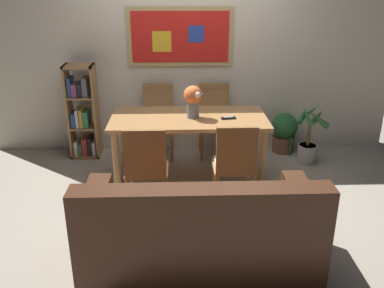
% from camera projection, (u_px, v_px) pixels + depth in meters
% --- Properties ---
extents(ground_plane, '(12.00, 12.00, 0.00)m').
position_uv_depth(ground_plane, '(195.00, 194.00, 4.47)').
color(ground_plane, gray).
extents(wall_back_with_painting, '(5.20, 0.14, 2.60)m').
position_uv_depth(wall_back_with_painting, '(190.00, 49.00, 5.28)').
color(wall_back_with_painting, beige).
rests_on(wall_back_with_painting, ground_plane).
extents(dining_table, '(1.69, 0.81, 0.74)m').
position_uv_depth(dining_table, '(189.00, 125.00, 4.57)').
color(dining_table, '#9E7042').
rests_on(dining_table, ground_plane).
extents(dining_chair_near_right, '(0.40, 0.41, 0.91)m').
position_uv_depth(dining_chair_near_right, '(235.00, 161.00, 3.97)').
color(dining_chair_near_right, '#9E7042').
rests_on(dining_chair_near_right, ground_plane).
extents(dining_chair_far_right, '(0.40, 0.41, 0.91)m').
position_uv_depth(dining_chair_far_right, '(214.00, 114.00, 5.32)').
color(dining_chair_far_right, '#9E7042').
rests_on(dining_chair_far_right, ground_plane).
extents(dining_chair_far_left, '(0.40, 0.41, 0.91)m').
position_uv_depth(dining_chair_far_left, '(158.00, 114.00, 5.30)').
color(dining_chair_far_left, '#9E7042').
rests_on(dining_chair_far_left, ground_plane).
extents(dining_chair_near_left, '(0.40, 0.41, 0.91)m').
position_uv_depth(dining_chair_near_left, '(146.00, 164.00, 3.90)').
color(dining_chair_near_left, '#9E7042').
rests_on(dining_chair_near_left, ground_plane).
extents(leather_couch, '(1.80, 0.84, 0.84)m').
position_uv_depth(leather_couch, '(199.00, 234.00, 3.24)').
color(leather_couch, '#472819').
rests_on(leather_couch, ground_plane).
extents(bookshelf, '(0.36, 0.28, 1.18)m').
position_uv_depth(bookshelf, '(83.00, 115.00, 5.25)').
color(bookshelf, '#9E7042').
rests_on(bookshelf, ground_plane).
extents(potted_ivy, '(0.34, 0.34, 0.56)m').
position_uv_depth(potted_ivy, '(284.00, 132.00, 5.47)').
color(potted_ivy, brown).
rests_on(potted_ivy, ground_plane).
extents(potted_palm, '(0.38, 0.42, 0.76)m').
position_uv_depth(potted_palm, '(309.00, 139.00, 5.12)').
color(potted_palm, '#B2ADA3').
rests_on(potted_palm, ground_plane).
extents(flower_vase, '(0.20, 0.20, 0.35)m').
position_uv_depth(flower_vase, '(193.00, 99.00, 4.44)').
color(flower_vase, slate).
rests_on(flower_vase, dining_table).
extents(tv_remote, '(0.16, 0.07, 0.02)m').
position_uv_depth(tv_remote, '(228.00, 118.00, 4.47)').
color(tv_remote, black).
rests_on(tv_remote, dining_table).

